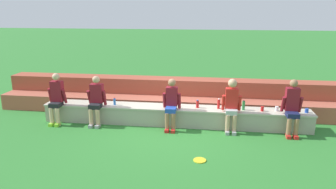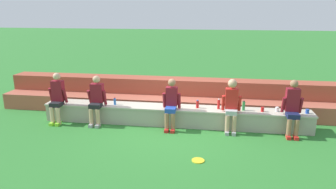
# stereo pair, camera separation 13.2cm
# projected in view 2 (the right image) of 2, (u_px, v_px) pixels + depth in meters

# --- Properties ---
(ground_plane) EXTENTS (80.00, 80.00, 0.00)m
(ground_plane) POSITION_uv_depth(u_px,v_px,m) (173.00, 128.00, 8.40)
(ground_plane) COLOR #2D752D
(stone_seating_wall) EXTENTS (7.29, 0.62, 0.50)m
(stone_seating_wall) POSITION_uv_depth(u_px,v_px,m) (174.00, 115.00, 8.60)
(stone_seating_wall) COLOR #A8A08E
(stone_seating_wall) RESTS_ON ground
(brick_bleachers) EXTENTS (11.10, 1.25, 0.97)m
(brick_bleachers) POSITION_uv_depth(u_px,v_px,m) (179.00, 98.00, 9.78)
(brick_bleachers) COLOR #AC5641
(brick_bleachers) RESTS_ON ground
(person_far_left) EXTENTS (0.50, 0.53, 1.40)m
(person_far_left) POSITION_uv_depth(u_px,v_px,m) (57.00, 97.00, 8.64)
(person_far_left) COLOR #DBAD89
(person_far_left) RESTS_ON ground
(person_left_of_center) EXTENTS (0.52, 0.55, 1.35)m
(person_left_of_center) POSITION_uv_depth(u_px,v_px,m) (96.00, 99.00, 8.52)
(person_left_of_center) COLOR tan
(person_left_of_center) RESTS_ON ground
(person_center) EXTENTS (0.48, 0.60, 1.33)m
(person_center) POSITION_uv_depth(u_px,v_px,m) (171.00, 103.00, 8.21)
(person_center) COLOR #996B4C
(person_center) RESTS_ON ground
(person_right_of_center) EXTENTS (0.50, 0.52, 1.38)m
(person_right_of_center) POSITION_uv_depth(u_px,v_px,m) (231.00, 104.00, 7.98)
(person_right_of_center) COLOR tan
(person_right_of_center) RESTS_ON ground
(person_far_right) EXTENTS (0.50, 0.57, 1.41)m
(person_far_right) POSITION_uv_depth(u_px,v_px,m) (293.00, 107.00, 7.76)
(person_far_right) COLOR #996B4C
(person_far_right) RESTS_ON ground
(water_bottle_mid_right) EXTENTS (0.07, 0.07, 0.28)m
(water_bottle_mid_right) POSITION_uv_depth(u_px,v_px,m) (219.00, 104.00, 8.34)
(water_bottle_mid_right) COLOR red
(water_bottle_mid_right) RESTS_ON stone_seating_wall
(water_bottle_mid_left) EXTENTS (0.08, 0.08, 0.22)m
(water_bottle_mid_left) POSITION_uv_depth(u_px,v_px,m) (197.00, 104.00, 8.43)
(water_bottle_mid_left) COLOR red
(water_bottle_mid_left) RESTS_ON stone_seating_wall
(water_bottle_near_right) EXTENTS (0.06, 0.06, 0.21)m
(water_bottle_near_right) POSITION_uv_depth(u_px,v_px,m) (115.00, 101.00, 8.71)
(water_bottle_near_right) COLOR blue
(water_bottle_near_right) RESTS_ON stone_seating_wall
(water_bottle_near_left) EXTENTS (0.08, 0.08, 0.26)m
(water_bottle_near_left) POSITION_uv_depth(u_px,v_px,m) (244.00, 106.00, 8.23)
(water_bottle_near_left) COLOR green
(water_bottle_near_left) RESTS_ON stone_seating_wall
(plastic_cup_left_end) EXTENTS (0.09, 0.09, 0.12)m
(plastic_cup_left_end) POSITION_uv_depth(u_px,v_px,m) (277.00, 109.00, 8.15)
(plastic_cup_left_end) COLOR white
(plastic_cup_left_end) RESTS_ON stone_seating_wall
(plastic_cup_right_end) EXTENTS (0.09, 0.09, 0.11)m
(plastic_cup_right_end) POSITION_uv_depth(u_px,v_px,m) (307.00, 111.00, 8.00)
(plastic_cup_right_end) COLOR blue
(plastic_cup_right_end) RESTS_ON stone_seating_wall
(plastic_cup_middle) EXTENTS (0.08, 0.08, 0.12)m
(plastic_cup_middle) POSITION_uv_depth(u_px,v_px,m) (262.00, 109.00, 8.14)
(plastic_cup_middle) COLOR red
(plastic_cup_middle) RESTS_ON stone_seating_wall
(frisbee) EXTENTS (0.27, 0.27, 0.02)m
(frisbee) POSITION_uv_depth(u_px,v_px,m) (198.00, 160.00, 6.59)
(frisbee) COLOR yellow
(frisbee) RESTS_ON ground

